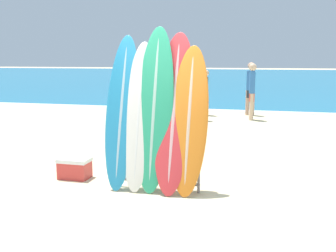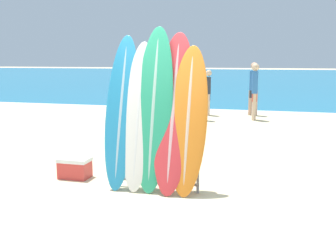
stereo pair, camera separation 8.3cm
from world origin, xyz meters
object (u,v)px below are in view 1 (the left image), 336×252
at_px(surfboard_slot_2, 154,109).
at_px(person_far_left, 201,94).
at_px(cooler_box, 75,168).
at_px(surfboard_slot_1, 139,116).
at_px(person_mid_beach, 252,89).
at_px(surfboard_slot_0, 122,112).
at_px(surfboard_slot_3, 174,112).
at_px(person_far_right, 206,91).
at_px(surfboard_slot_4, 189,120).
at_px(surfboard_rack, 154,161).
at_px(person_near_water, 251,86).

distance_m(surfboard_slot_2, person_far_left, 6.73).
xyz_separation_m(person_far_left, cooler_box, (-0.93, -6.56, -0.67)).
xyz_separation_m(surfboard_slot_1, person_mid_beach, (1.31, 7.22, -0.12)).
xyz_separation_m(surfboard_slot_0, surfboard_slot_1, (0.28, -0.02, -0.05)).
relative_size(surfboard_slot_1, surfboard_slot_2, 0.91).
bearing_deg(person_far_left, surfboard_slot_0, -89.80).
bearing_deg(person_far_left, surfboard_slot_1, -87.39).
distance_m(surfboard_slot_3, person_far_left, 6.73).
bearing_deg(person_far_left, person_mid_beach, 18.09).
xyz_separation_m(surfboard_slot_0, person_far_right, (0.01, 7.87, -0.30)).
height_order(surfboard_slot_1, person_mid_beach, surfboard_slot_1).
xyz_separation_m(surfboard_slot_3, surfboard_slot_4, (0.23, -0.04, -0.10)).
bearing_deg(surfboard_slot_0, person_mid_beach, 77.55).
distance_m(surfboard_slot_2, person_mid_beach, 7.28).
distance_m(surfboard_rack, surfboard_slot_4, 0.81).
relative_size(surfboard_slot_1, surfboard_slot_3, 0.94).
bearing_deg(person_mid_beach, surfboard_slot_1, -17.34).
height_order(surfboard_slot_0, person_mid_beach, surfboard_slot_0).
distance_m(surfboard_slot_3, cooler_box, 1.96).
bearing_deg(surfboard_slot_2, surfboard_slot_0, 179.96).
height_order(surfboard_slot_0, surfboard_slot_3, surfboard_slot_3).
distance_m(person_near_water, person_mid_beach, 1.08).
distance_m(surfboard_slot_1, person_far_left, 6.73).
bearing_deg(person_far_right, person_near_water, 93.57).
height_order(person_mid_beach, person_far_right, person_mid_beach).
xyz_separation_m(surfboard_rack, surfboard_slot_2, (-0.01, 0.07, 0.76)).
distance_m(surfboard_slot_2, surfboard_slot_3, 0.29).
distance_m(surfboard_slot_1, surfboard_slot_4, 0.75).
relative_size(surfboard_rack, surfboard_slot_2, 0.57).
height_order(person_far_right, cooler_box, person_far_right).
bearing_deg(surfboard_rack, surfboard_slot_2, 102.48).
xyz_separation_m(surfboard_rack, person_near_water, (0.97, 8.33, 0.55)).
bearing_deg(person_near_water, person_far_right, 19.79).
height_order(surfboard_slot_1, cooler_box, surfboard_slot_1).
xyz_separation_m(surfboard_slot_2, person_far_right, (-0.49, 7.87, -0.36)).
height_order(surfboard_slot_3, surfboard_slot_4, surfboard_slot_3).
relative_size(surfboard_slot_1, person_far_right, 1.41).
xyz_separation_m(surfboard_rack, surfboard_slot_4, (0.51, 0.04, 0.62)).
bearing_deg(person_far_right, surfboard_slot_4, -3.94).
height_order(surfboard_slot_0, person_far_right, surfboard_slot_0).
height_order(surfboard_slot_2, cooler_box, surfboard_slot_2).
bearing_deg(surfboard_slot_3, person_near_water, 85.17).
distance_m(surfboard_rack, surfboard_slot_0, 0.88).
relative_size(surfboard_slot_0, person_near_water, 1.27).
bearing_deg(surfboard_slot_4, surfboard_slot_2, 177.56).
relative_size(surfboard_rack, surfboard_slot_1, 0.63).
distance_m(surfboard_rack, surfboard_slot_1, 0.70).
height_order(surfboard_slot_0, surfboard_slot_2, surfboard_slot_2).
xyz_separation_m(surfboard_slot_4, person_near_water, (0.46, 8.29, -0.08)).
relative_size(surfboard_slot_1, surfboard_slot_4, 1.03).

